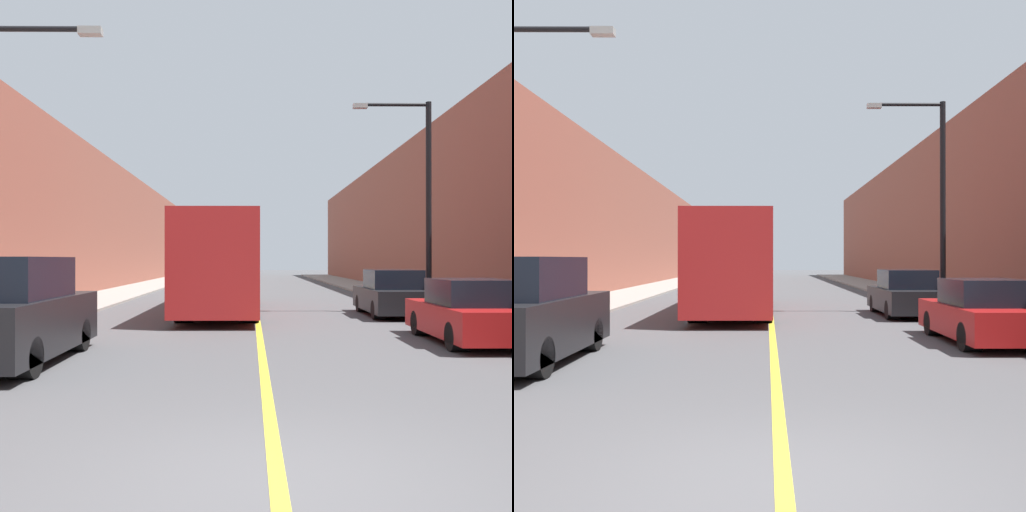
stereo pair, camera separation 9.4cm
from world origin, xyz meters
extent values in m
plane|color=#474749|center=(0.00, 0.00, 0.00)|extent=(200.00, 200.00, 0.00)
cube|color=gray|center=(-7.41, 30.00, 0.05)|extent=(3.23, 72.00, 0.10)
cube|color=gray|center=(7.41, 30.00, 0.05)|extent=(3.23, 72.00, 0.10)
cube|color=brown|center=(-11.02, 30.00, 4.13)|extent=(4.00, 72.00, 8.26)
cube|color=brown|center=(11.02, 30.00, 4.46)|extent=(4.00, 72.00, 8.91)
cube|color=gold|center=(0.00, 30.00, 0.00)|extent=(0.16, 72.00, 0.01)
cube|color=#AD1E1E|center=(-1.25, 16.60, 1.82)|extent=(2.56, 11.34, 3.08)
cube|color=black|center=(-1.25, 10.96, 2.36)|extent=(2.18, 0.04, 1.39)
cylinder|color=black|center=(-2.25, 13.09, 0.47)|extent=(0.56, 0.93, 0.93)
cylinder|color=black|center=(-0.25, 13.09, 0.47)|extent=(0.56, 0.93, 0.93)
cylinder|color=black|center=(-2.25, 20.12, 0.47)|extent=(0.56, 0.93, 0.93)
cylinder|color=black|center=(-0.25, 20.12, 0.47)|extent=(0.56, 0.93, 0.93)
cube|color=black|center=(-4.65, 6.04, 0.71)|extent=(1.95, 4.71, 1.01)
cube|color=black|center=(-4.65, 5.81, 1.59)|extent=(1.71, 2.59, 0.76)
cylinder|color=black|center=(-3.89, 4.58, 0.34)|extent=(0.43, 0.68, 0.68)
cylinder|color=black|center=(-5.41, 7.50, 0.34)|extent=(0.43, 0.68, 0.68)
cylinder|color=black|center=(-3.89, 7.50, 0.34)|extent=(0.43, 0.68, 0.68)
cube|color=maroon|center=(4.80, 8.69, 0.53)|extent=(1.78, 4.32, 0.70)
cube|color=black|center=(4.80, 8.47, 1.18)|extent=(1.57, 1.94, 0.59)
cube|color=black|center=(4.80, 6.56, 0.66)|extent=(1.51, 0.04, 0.31)
cylinder|color=black|center=(4.10, 7.35, 0.31)|extent=(0.39, 0.62, 0.62)
cylinder|color=black|center=(4.10, 10.02, 0.31)|extent=(0.39, 0.62, 0.62)
cylinder|color=black|center=(5.49, 10.02, 0.31)|extent=(0.39, 0.62, 0.62)
cube|color=black|center=(4.59, 15.28, 0.56)|extent=(1.86, 4.46, 0.75)
cube|color=black|center=(4.59, 15.06, 1.25)|extent=(1.64, 2.01, 0.64)
cube|color=black|center=(4.59, 13.08, 0.69)|extent=(1.58, 0.04, 0.34)
cylinder|color=black|center=(3.86, 13.90, 0.31)|extent=(0.41, 0.62, 0.62)
cylinder|color=black|center=(5.31, 13.90, 0.31)|extent=(0.41, 0.62, 0.62)
cylinder|color=black|center=(3.86, 16.66, 0.31)|extent=(0.41, 0.62, 0.62)
cylinder|color=black|center=(5.31, 16.66, 0.31)|extent=(0.41, 0.62, 0.62)
cylinder|color=black|center=(-4.88, 7.73, 6.86)|extent=(2.43, 0.12, 0.12)
cube|color=#999993|center=(-3.66, 7.73, 6.81)|extent=(0.50, 0.24, 0.16)
cylinder|color=black|center=(6.10, 16.03, 3.80)|extent=(0.20, 0.20, 7.41)
cylinder|color=black|center=(4.88, 16.03, 7.41)|extent=(2.43, 0.12, 0.12)
cube|color=#999993|center=(3.66, 16.03, 7.36)|extent=(0.50, 0.24, 0.16)
camera|label=1|loc=(-0.24, -5.09, 1.93)|focal=42.00mm
camera|label=2|loc=(-0.15, -5.10, 1.93)|focal=42.00mm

